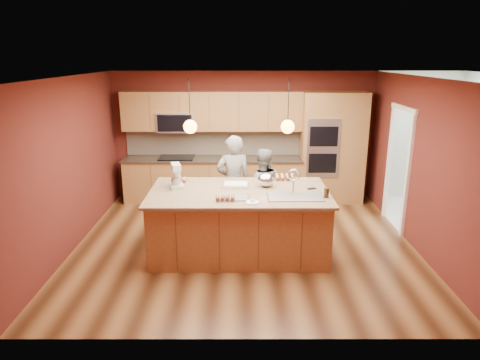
{
  "coord_description": "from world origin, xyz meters",
  "views": [
    {
      "loc": [
        -0.08,
        -6.53,
        3.01
      ],
      "look_at": [
        -0.08,
        -0.1,
        1.13
      ],
      "focal_mm": 32.0,
      "sensor_mm": 36.0,
      "label": 1
    }
  ],
  "objects_px": {
    "island": "(240,221)",
    "person_left": "(233,182)",
    "stand_mixer": "(176,177)",
    "person_right": "(262,189)",
    "mixing_bowl": "(266,180)"
  },
  "relations": [
    {
      "from": "island",
      "to": "person_left",
      "type": "height_order",
      "value": "person_left"
    },
    {
      "from": "person_left",
      "to": "stand_mixer",
      "type": "distance_m",
      "value": 1.26
    },
    {
      "from": "island",
      "to": "person_right",
      "type": "distance_m",
      "value": 1.11
    },
    {
      "from": "person_left",
      "to": "stand_mixer",
      "type": "height_order",
      "value": "person_left"
    },
    {
      "from": "person_left",
      "to": "mixing_bowl",
      "type": "bearing_deg",
      "value": 115.87
    },
    {
      "from": "island",
      "to": "person_left",
      "type": "xyz_separation_m",
      "value": [
        -0.12,
        1.02,
        0.33
      ]
    },
    {
      "from": "island",
      "to": "person_right",
      "type": "height_order",
      "value": "person_right"
    },
    {
      "from": "island",
      "to": "person_left",
      "type": "distance_m",
      "value": 1.08
    },
    {
      "from": "island",
      "to": "stand_mixer",
      "type": "distance_m",
      "value": 1.21
    },
    {
      "from": "stand_mixer",
      "to": "mixing_bowl",
      "type": "distance_m",
      "value": 1.41
    },
    {
      "from": "mixing_bowl",
      "to": "island",
      "type": "bearing_deg",
      "value": -150.08
    },
    {
      "from": "person_right",
      "to": "stand_mixer",
      "type": "xyz_separation_m",
      "value": [
        -1.39,
        -0.83,
        0.45
      ]
    },
    {
      "from": "person_left",
      "to": "stand_mixer",
      "type": "xyz_separation_m",
      "value": [
        -0.88,
        -0.83,
        0.33
      ]
    },
    {
      "from": "person_right",
      "to": "person_left",
      "type": "bearing_deg",
      "value": -0.57
    },
    {
      "from": "person_right",
      "to": "stand_mixer",
      "type": "relative_size",
      "value": 3.8
    }
  ]
}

